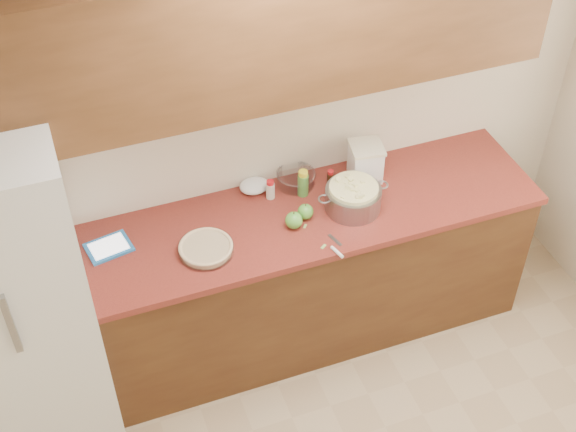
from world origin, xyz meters
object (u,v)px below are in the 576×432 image
object	(u,v)px
pie	(206,248)
colander	(353,198)
flour_canister	(366,161)
tablet	(109,247)

from	to	relation	value
pie	colander	distance (m)	0.81
flour_canister	tablet	distance (m)	1.43
colander	tablet	bearing A→B (deg)	173.61
pie	flour_canister	bearing A→B (deg)	14.79
pie	flour_canister	size ratio (longest dim) A/B	1.30
colander	flour_canister	world-z (taller)	flour_canister
pie	colander	bearing A→B (deg)	3.44
flour_canister	tablet	size ratio (longest dim) A/B	0.88
pie	flour_canister	world-z (taller)	flour_canister
flour_canister	colander	bearing A→B (deg)	-127.88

